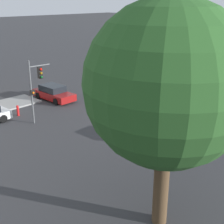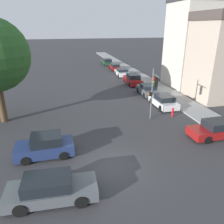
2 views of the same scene
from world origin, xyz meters
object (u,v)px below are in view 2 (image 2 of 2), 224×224
(traffic_signal, at_px, (153,88))
(fire_hydrant, at_px, (173,112))
(crossing_car_1, at_px, (51,189))
(parked_car_0, at_px, (164,101))
(parked_car_2, at_px, (133,79))
(parked_car_4, at_px, (115,67))
(crossing_car_2, at_px, (217,129))
(parked_car_3, at_px, (122,72))
(crossing_car_0, at_px, (45,146))
(parked_car_5, at_px, (107,62))
(parked_car_1, at_px, (148,90))

(traffic_signal, bearing_deg, fire_hydrant, -165.79)
(crossing_car_1, distance_m, parked_car_0, 16.83)
(parked_car_2, bearing_deg, parked_car_0, -177.66)
(parked_car_4, bearing_deg, traffic_signal, 175.18)
(crossing_car_2, bearing_deg, parked_car_3, -87.78)
(crossing_car_0, distance_m, fire_hydrant, 12.93)
(traffic_signal, distance_m, parked_car_3, 20.34)
(parked_car_0, distance_m, parked_car_4, 22.83)
(parked_car_5, bearing_deg, crossing_car_1, 162.74)
(parked_car_3, bearing_deg, parked_car_4, 0.12)
(traffic_signal, relative_size, crossing_car_0, 1.24)
(crossing_car_0, bearing_deg, parked_car_4, -113.92)
(parked_car_0, height_order, parked_car_4, parked_car_0)
(traffic_signal, distance_m, fire_hydrant, 3.71)
(crossing_car_0, relative_size, parked_car_1, 0.98)
(crossing_car_1, bearing_deg, crossing_car_0, 98.49)
(crossing_car_1, height_order, parked_car_5, parked_car_5)
(crossing_car_1, height_order, parked_car_0, crossing_car_1)
(parked_car_3, bearing_deg, traffic_signal, 173.95)
(parked_car_1, relative_size, parked_car_3, 0.98)
(crossing_car_0, xyz_separation_m, crossing_car_1, (0.46, -4.46, -0.06))
(traffic_signal, relative_size, parked_car_5, 1.12)
(parked_car_2, distance_m, parked_car_4, 12.17)
(parked_car_3, relative_size, parked_car_5, 0.95)
(crossing_car_2, bearing_deg, traffic_signal, -48.51)
(crossing_car_1, distance_m, parked_car_5, 42.57)
(parked_car_1, distance_m, fire_hydrant, 7.66)
(parked_car_0, xyz_separation_m, parked_car_5, (-0.19, 29.15, 0.02))
(parked_car_0, bearing_deg, parked_car_2, 0.14)
(parked_car_2, bearing_deg, crossing_car_1, 153.75)
(crossing_car_0, height_order, fire_hydrant, crossing_car_0)
(traffic_signal, distance_m, parked_car_0, 5.02)
(parked_car_1, height_order, fire_hydrant, parked_car_1)
(crossing_car_1, xyz_separation_m, crossing_car_2, (13.17, 4.12, -0.01))
(crossing_car_2, xyz_separation_m, parked_car_2, (-1.17, 18.26, 0.07))
(parked_car_4, relative_size, parked_car_5, 1.08)
(crossing_car_0, bearing_deg, crossing_car_1, 94.66)
(parked_car_2, relative_size, fire_hydrant, 5.21)
(crossing_car_1, relative_size, crossing_car_2, 1.04)
(crossing_car_2, distance_m, parked_car_1, 12.44)
(traffic_signal, xyz_separation_m, parked_car_0, (2.85, 3.24, -2.56))
(traffic_signal, distance_m, crossing_car_0, 10.78)
(parked_car_2, xyz_separation_m, parked_car_5, (-0.11, 18.49, -0.06))
(crossing_car_0, relative_size, parked_car_3, 0.95)
(traffic_signal, relative_size, fire_hydrant, 5.40)
(crossing_car_1, xyz_separation_m, parked_car_0, (12.08, 11.73, -0.02))
(parked_car_0, height_order, parked_car_1, parked_car_1)
(parked_car_1, height_order, parked_car_5, parked_car_5)
(parked_car_3, xyz_separation_m, fire_hydrant, (-0.27, -19.61, -0.16))
(parked_car_0, bearing_deg, parked_car_5, 0.11)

